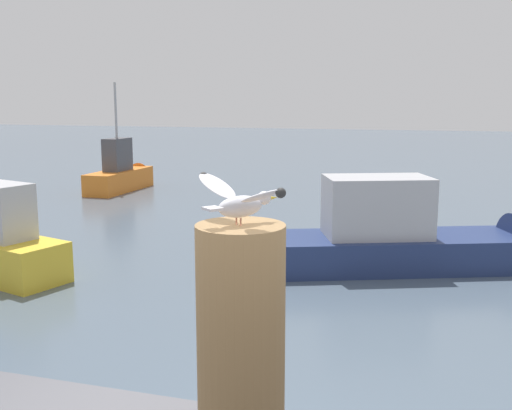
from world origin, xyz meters
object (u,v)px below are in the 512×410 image
object	(u,v)px
mooring_post	(241,335)
boat_orange	(124,174)
seagull	(241,199)

from	to	relation	value
mooring_post	boat_orange	size ratio (longest dim) A/B	0.28
mooring_post	seagull	distance (m)	0.65
mooring_post	boat_orange	xyz separation A→B (m)	(-9.36, 15.81, -1.42)
mooring_post	seagull	world-z (taller)	seagull
mooring_post	seagull	size ratio (longest dim) A/B	1.80
mooring_post	seagull	bearing A→B (deg)	50.78
mooring_post	boat_orange	distance (m)	18.43
seagull	boat_orange	world-z (taller)	boat_orange
mooring_post	boat_orange	world-z (taller)	boat_orange
seagull	boat_orange	distance (m)	18.49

